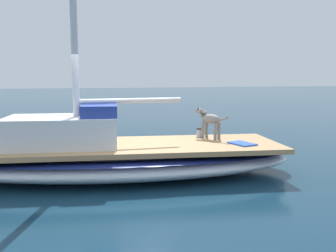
# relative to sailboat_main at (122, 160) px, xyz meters

# --- Properties ---
(ground_plane) EXTENTS (120.00, 120.00, 0.00)m
(ground_plane) POSITION_rel_sailboat_main_xyz_m (0.00, 0.00, -0.34)
(ground_plane) COLOR #143347
(sailboat_main) EXTENTS (3.44, 7.50, 0.66)m
(sailboat_main) POSITION_rel_sailboat_main_xyz_m (0.00, 0.00, 0.00)
(sailboat_main) COLOR white
(sailboat_main) RESTS_ON ground
(cabin_house) EXTENTS (1.68, 2.39, 0.84)m
(cabin_house) POSITION_rel_sailboat_main_xyz_m (0.16, 1.11, 0.67)
(cabin_house) COLOR silver
(cabin_house) RESTS_ON sailboat_main
(dog_grey) EXTENTS (0.87, 0.51, 0.70)m
(dog_grey) POSITION_rel_sailboat_main_xyz_m (0.25, -2.05, 0.75)
(dog_grey) COLOR gray
(dog_grey) RESTS_ON sailboat_main
(deck_winch) EXTENTS (0.16, 0.16, 0.21)m
(deck_winch) POSITION_rel_sailboat_main_xyz_m (0.47, -1.90, 0.42)
(deck_winch) COLOR #B7B7BC
(deck_winch) RESTS_ON sailboat_main
(deck_towel) EXTENTS (0.63, 0.49, 0.03)m
(deck_towel) POSITION_rel_sailboat_main_xyz_m (-0.67, -2.42, 0.34)
(deck_towel) COLOR blue
(deck_towel) RESTS_ON sailboat_main
(mooring_buoy) EXTENTS (0.44, 0.44, 0.44)m
(mooring_buoy) POSITION_rel_sailboat_main_xyz_m (3.58, 1.33, -0.12)
(mooring_buoy) COLOR #E55119
(mooring_buoy) RESTS_ON ground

